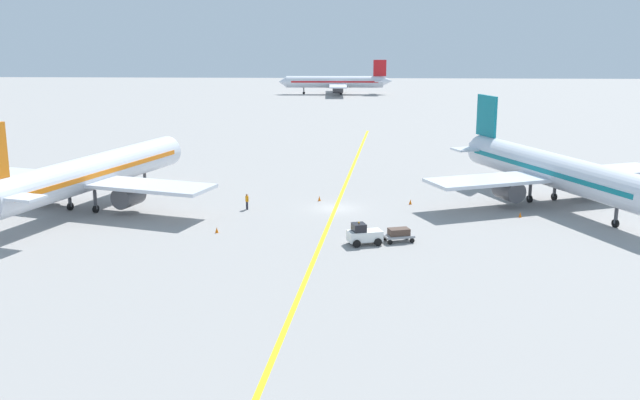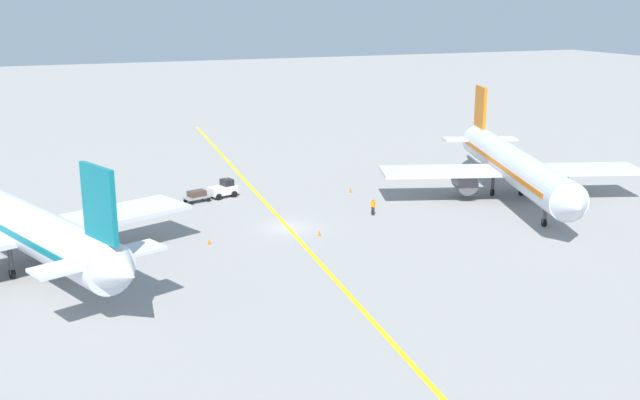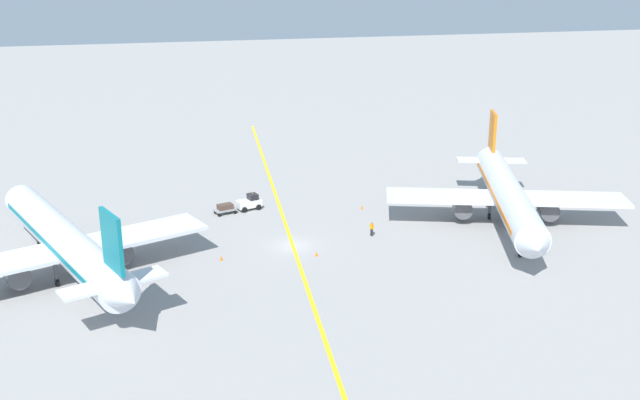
{
  "view_description": "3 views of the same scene",
  "coord_description": "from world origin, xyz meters",
  "px_view_note": "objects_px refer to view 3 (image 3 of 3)",
  "views": [
    {
      "loc": [
        1.44,
        -76.96,
        18.94
      ],
      "look_at": [
        -1.43,
        -5.07,
        2.08
      ],
      "focal_mm": 42.0,
      "sensor_mm": 36.0,
      "label": 1
    },
    {
      "loc": [
        22.15,
        63.82,
        20.82
      ],
      "look_at": [
        -2.35,
        2.28,
        3.04
      ],
      "focal_mm": 42.0,
      "sensor_mm": 36.0,
      "label": 2
    },
    {
      "loc": [
        15.15,
        74.62,
        30.63
      ],
      "look_at": [
        -4.34,
        -5.28,
        3.25
      ],
      "focal_mm": 42.0,
      "sensor_mm": 36.0,
      "label": 3
    }
  ],
  "objects_px": {
    "baggage_tug_white": "(250,202)",
    "traffic_cone_far_edge": "(316,254)",
    "baggage_cart_trailing": "(225,208)",
    "airplane_at_gate": "(507,194)",
    "ground_crew_worker": "(372,228)",
    "traffic_cone_by_wingtip": "(117,249)",
    "airplane_adjacent_stand": "(65,242)",
    "traffic_cone_mid_apron": "(362,207)",
    "traffic_cone_near_nose": "(221,258)"
  },
  "relations": [
    {
      "from": "airplane_adjacent_stand",
      "to": "baggage_tug_white",
      "type": "height_order",
      "value": "airplane_adjacent_stand"
    },
    {
      "from": "airplane_adjacent_stand",
      "to": "traffic_cone_mid_apron",
      "type": "relative_size",
      "value": 61.92
    },
    {
      "from": "ground_crew_worker",
      "to": "airplane_at_gate",
      "type": "bearing_deg",
      "value": -179.75
    },
    {
      "from": "traffic_cone_by_wingtip",
      "to": "baggage_tug_white",
      "type": "bearing_deg",
      "value": -147.36
    },
    {
      "from": "traffic_cone_near_nose",
      "to": "traffic_cone_by_wingtip",
      "type": "distance_m",
      "value": 11.86
    },
    {
      "from": "traffic_cone_near_nose",
      "to": "traffic_cone_mid_apron",
      "type": "height_order",
      "value": "same"
    },
    {
      "from": "baggage_tug_white",
      "to": "traffic_cone_mid_apron",
      "type": "bearing_deg",
      "value": 166.52
    },
    {
      "from": "airplane_adjacent_stand",
      "to": "traffic_cone_far_edge",
      "type": "relative_size",
      "value": 61.92
    },
    {
      "from": "ground_crew_worker",
      "to": "traffic_cone_by_wingtip",
      "type": "relative_size",
      "value": 3.05
    },
    {
      "from": "baggage_cart_trailing",
      "to": "traffic_cone_by_wingtip",
      "type": "distance_m",
      "value": 15.84
    },
    {
      "from": "airplane_adjacent_stand",
      "to": "traffic_cone_near_nose",
      "type": "height_order",
      "value": "airplane_adjacent_stand"
    },
    {
      "from": "airplane_adjacent_stand",
      "to": "baggage_tug_white",
      "type": "bearing_deg",
      "value": -142.06
    },
    {
      "from": "traffic_cone_near_nose",
      "to": "baggage_cart_trailing",
      "type": "bearing_deg",
      "value": -98.5
    },
    {
      "from": "baggage_cart_trailing",
      "to": "traffic_cone_by_wingtip",
      "type": "relative_size",
      "value": 5.26
    },
    {
      "from": "airplane_adjacent_stand",
      "to": "traffic_cone_far_edge",
      "type": "bearing_deg",
      "value": 178.38
    },
    {
      "from": "ground_crew_worker",
      "to": "traffic_cone_near_nose",
      "type": "distance_m",
      "value": 17.65
    },
    {
      "from": "traffic_cone_far_edge",
      "to": "traffic_cone_near_nose",
      "type": "bearing_deg",
      "value": -7.15
    },
    {
      "from": "baggage_tug_white",
      "to": "ground_crew_worker",
      "type": "relative_size",
      "value": 1.97
    },
    {
      "from": "ground_crew_worker",
      "to": "traffic_cone_near_nose",
      "type": "bearing_deg",
      "value": 9.89
    },
    {
      "from": "traffic_cone_by_wingtip",
      "to": "traffic_cone_far_edge",
      "type": "relative_size",
      "value": 1.0
    },
    {
      "from": "airplane_adjacent_stand",
      "to": "baggage_tug_white",
      "type": "relative_size",
      "value": 10.3
    },
    {
      "from": "traffic_cone_mid_apron",
      "to": "traffic_cone_by_wingtip",
      "type": "distance_m",
      "value": 30.45
    },
    {
      "from": "traffic_cone_near_nose",
      "to": "traffic_cone_far_edge",
      "type": "relative_size",
      "value": 1.0
    },
    {
      "from": "airplane_adjacent_stand",
      "to": "traffic_cone_far_edge",
      "type": "xyz_separation_m",
      "value": [
        -25.1,
        0.71,
        -3.43
      ]
    },
    {
      "from": "baggage_tug_white",
      "to": "traffic_cone_far_edge",
      "type": "height_order",
      "value": "baggage_tug_white"
    },
    {
      "from": "airplane_at_gate",
      "to": "baggage_cart_trailing",
      "type": "height_order",
      "value": "airplane_at_gate"
    },
    {
      "from": "airplane_adjacent_stand",
      "to": "baggage_cart_trailing",
      "type": "relative_size",
      "value": 11.77
    },
    {
      "from": "traffic_cone_by_wingtip",
      "to": "ground_crew_worker",
      "type": "bearing_deg",
      "value": 175.53
    },
    {
      "from": "airplane_at_gate",
      "to": "traffic_cone_mid_apron",
      "type": "bearing_deg",
      "value": -31.38
    },
    {
      "from": "traffic_cone_near_nose",
      "to": "traffic_cone_by_wingtip",
      "type": "height_order",
      "value": "same"
    },
    {
      "from": "traffic_cone_by_wingtip",
      "to": "traffic_cone_near_nose",
      "type": "bearing_deg",
      "value": 153.89
    },
    {
      "from": "ground_crew_worker",
      "to": "traffic_cone_far_edge",
      "type": "bearing_deg",
      "value": 29.83
    },
    {
      "from": "airplane_adjacent_stand",
      "to": "airplane_at_gate",
      "type": "bearing_deg",
      "value": -175.77
    },
    {
      "from": "traffic_cone_mid_apron",
      "to": "baggage_cart_trailing",
      "type": "bearing_deg",
      "value": -7.87
    },
    {
      "from": "airplane_at_gate",
      "to": "airplane_adjacent_stand",
      "type": "height_order",
      "value": "same"
    },
    {
      "from": "baggage_tug_white",
      "to": "baggage_cart_trailing",
      "type": "bearing_deg",
      "value": 16.76
    },
    {
      "from": "baggage_cart_trailing",
      "to": "airplane_at_gate",
      "type": "bearing_deg",
      "value": 160.22
    },
    {
      "from": "baggage_tug_white",
      "to": "traffic_cone_far_edge",
      "type": "xyz_separation_m",
      "value": [
        -4.6,
        16.7,
        -0.63
      ]
    },
    {
      "from": "traffic_cone_by_wingtip",
      "to": "baggage_cart_trailing",
      "type": "bearing_deg",
      "value": -144.09
    },
    {
      "from": "traffic_cone_mid_apron",
      "to": "traffic_cone_far_edge",
      "type": "xyz_separation_m",
      "value": [
        9.07,
        13.42,
        0.0
      ]
    },
    {
      "from": "baggage_tug_white",
      "to": "traffic_cone_far_edge",
      "type": "bearing_deg",
      "value": 105.4
    },
    {
      "from": "airplane_at_gate",
      "to": "traffic_cone_mid_apron",
      "type": "xyz_separation_m",
      "value": [
        14.88,
        -9.08,
        -3.43
      ]
    },
    {
      "from": "baggage_tug_white",
      "to": "traffic_cone_by_wingtip",
      "type": "relative_size",
      "value": 6.01
    },
    {
      "from": "airplane_at_gate",
      "to": "ground_crew_worker",
      "type": "distance_m",
      "value": 16.74
    },
    {
      "from": "airplane_adjacent_stand",
      "to": "ground_crew_worker",
      "type": "bearing_deg",
      "value": -173.76
    },
    {
      "from": "baggage_cart_trailing",
      "to": "traffic_cone_mid_apron",
      "type": "height_order",
      "value": "baggage_cart_trailing"
    },
    {
      "from": "airplane_at_gate",
      "to": "baggage_cart_trailing",
      "type": "relative_size",
      "value": 11.99
    },
    {
      "from": "baggage_tug_white",
      "to": "baggage_cart_trailing",
      "type": "distance_m",
      "value": 3.3
    },
    {
      "from": "baggage_tug_white",
      "to": "traffic_cone_far_edge",
      "type": "distance_m",
      "value": 17.33
    },
    {
      "from": "airplane_at_gate",
      "to": "traffic_cone_near_nose",
      "type": "distance_m",
      "value": 34.19
    }
  ]
}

